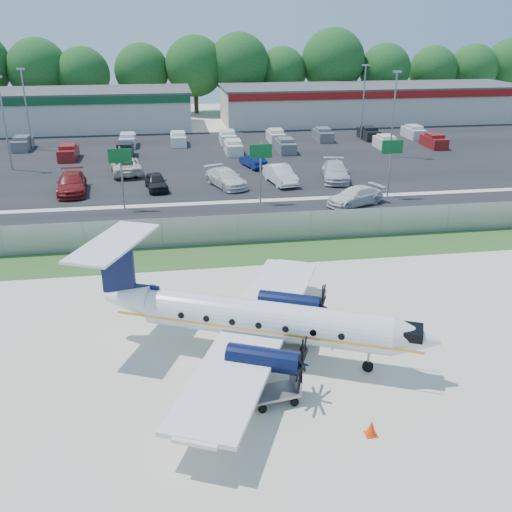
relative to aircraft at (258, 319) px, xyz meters
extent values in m
plane|color=beige|center=(0.84, 0.07, -1.86)|extent=(170.00, 170.00, 0.00)
cube|color=#2D561E|center=(0.84, 12.07, -1.85)|extent=(170.00, 4.00, 0.02)
cube|color=black|center=(0.84, 19.07, -1.84)|extent=(170.00, 8.00, 0.02)
cube|color=black|center=(0.84, 40.07, -1.84)|extent=(170.00, 32.00, 0.02)
cube|color=gray|center=(0.84, 14.07, -0.86)|extent=(120.00, 0.02, 1.90)
cube|color=gray|center=(0.84, 14.07, 0.12)|extent=(120.00, 0.06, 0.06)
cube|color=gray|center=(0.84, 14.07, -1.81)|extent=(120.00, 0.06, 0.06)
cube|color=beige|center=(-23.16, 62.07, 0.64)|extent=(46.00, 12.00, 5.00)
cube|color=#474749|center=(-23.16, 62.07, 3.26)|extent=(46.40, 12.40, 0.24)
cube|color=#0F4723|center=(-23.16, 55.97, 2.64)|extent=(46.00, 0.20, 1.00)
cube|color=beige|center=(26.84, 62.07, 0.64)|extent=(44.00, 12.00, 5.00)
cube|color=#474749|center=(26.84, 62.07, 3.26)|extent=(44.40, 12.40, 0.24)
cube|color=maroon|center=(26.84, 55.97, 2.64)|extent=(44.00, 0.20, 1.00)
cylinder|color=gray|center=(-7.16, 23.07, 0.64)|extent=(0.14, 0.14, 5.00)
cube|color=#0C5923|center=(-7.16, 22.92, 2.44)|extent=(1.80, 0.08, 1.10)
cylinder|color=gray|center=(3.84, 23.07, 0.64)|extent=(0.14, 0.14, 5.00)
cube|color=#0C5923|center=(3.84, 22.92, 2.44)|extent=(1.80, 0.08, 1.10)
cylinder|color=gray|center=(14.84, 23.07, 0.64)|extent=(0.14, 0.14, 5.00)
cube|color=#0C5923|center=(14.84, 22.92, 2.44)|extent=(1.80, 0.08, 1.10)
cylinder|color=gray|center=(-19.16, 38.07, 2.64)|extent=(0.18, 0.18, 9.00)
cylinder|color=gray|center=(20.84, 38.07, 2.64)|extent=(0.18, 0.18, 9.00)
cube|color=gray|center=(20.84, 38.07, 7.14)|extent=(0.90, 0.35, 0.18)
cylinder|color=gray|center=(-19.16, 48.07, 2.64)|extent=(0.18, 0.18, 9.00)
cube|color=gray|center=(-19.16, 48.07, 7.14)|extent=(0.90, 0.35, 0.18)
cylinder|color=gray|center=(20.84, 48.07, 2.64)|extent=(0.18, 0.18, 9.00)
cube|color=gray|center=(20.84, 48.07, 7.14)|extent=(0.90, 0.35, 0.18)
cylinder|color=white|center=(0.31, -0.14, 0.00)|extent=(10.52, 5.86, 1.64)
cone|color=white|center=(6.11, -2.70, 0.00)|extent=(2.40, 2.27, 1.64)
cone|color=white|center=(-5.64, 2.49, 0.17)|extent=(2.71, 2.41, 1.64)
cube|color=black|center=(5.96, -2.63, 0.30)|extent=(1.16, 1.34, 0.39)
cube|color=white|center=(-0.08, 0.04, -0.48)|extent=(8.66, 15.00, 0.19)
cylinder|color=black|center=(-0.22, -2.64, -0.35)|extent=(3.07, 2.05, 0.95)
cylinder|color=black|center=(1.80, 1.94, -0.35)|extent=(3.07, 2.05, 0.95)
cube|color=black|center=(-6.04, 2.67, 1.64)|extent=(1.56, 0.80, 2.50)
cube|color=white|center=(-6.12, 2.70, 2.89)|extent=(4.06, 5.73, 0.12)
cylinder|color=gray|center=(4.42, -1.95, -1.29)|extent=(0.10, 0.10, 1.12)
cylinder|color=black|center=(4.42, -1.95, -1.61)|extent=(0.50, 0.34, 0.48)
cylinder|color=black|center=(-1.09, -2.25, -1.58)|extent=(0.64, 0.54, 0.55)
cylinder|color=black|center=(0.93, 2.32, -1.58)|extent=(0.64, 0.54, 0.55)
cube|color=gray|center=(0.09, -3.39, -1.43)|extent=(2.04, 1.43, 0.11)
cube|color=gray|center=(-0.79, -3.54, -1.15)|extent=(0.26, 1.12, 0.56)
cube|color=gray|center=(0.97, -3.24, -1.15)|extent=(0.26, 1.12, 0.56)
cylinder|color=black|center=(-0.47, -4.01, -1.69)|extent=(0.35, 0.17, 0.34)
cylinder|color=black|center=(-0.65, -3.00, -1.69)|extent=(0.35, 0.17, 0.34)
cylinder|color=black|center=(0.82, -3.79, -1.69)|extent=(0.35, 0.17, 0.34)
cylinder|color=black|center=(0.65, -2.77, -1.69)|extent=(0.35, 0.17, 0.34)
cube|color=gray|center=(1.65, 0.67, -1.45)|extent=(2.06, 1.64, 0.11)
cube|color=gray|center=(0.85, 0.97, -1.18)|extent=(0.45, 1.03, 0.54)
cube|color=gray|center=(2.44, 0.37, -1.18)|extent=(0.45, 1.03, 0.54)
cylinder|color=black|center=(0.88, 0.43, -1.69)|extent=(0.34, 0.22, 0.32)
cylinder|color=black|center=(1.24, 1.35, -1.69)|extent=(0.34, 0.22, 0.32)
cylinder|color=black|center=(2.06, -0.02, -1.69)|extent=(0.34, 0.22, 0.32)
cylinder|color=black|center=(2.41, 0.91, -1.69)|extent=(0.34, 0.22, 0.32)
cone|color=#FF3B08|center=(3.19, -5.86, -1.55)|extent=(0.40, 0.40, 0.61)
cube|color=#FF3B08|center=(3.19, -5.86, -1.84)|extent=(0.43, 0.43, 0.03)
cone|color=#FF3B08|center=(2.81, 6.76, -1.59)|extent=(0.35, 0.35, 0.52)
cube|color=#FF3B08|center=(2.81, 6.76, -1.84)|extent=(0.37, 0.37, 0.03)
imported|color=silver|center=(11.34, 21.23, -1.86)|extent=(5.42, 3.91, 1.46)
imported|color=maroon|center=(-11.91, 28.40, -1.86)|extent=(2.90, 6.04, 1.70)
imported|color=black|center=(-4.67, 28.33, -1.86)|extent=(2.32, 4.46, 1.45)
imported|color=silver|center=(1.56, 28.43, -1.86)|extent=(3.96, 5.84, 1.57)
imported|color=silver|center=(6.63, 28.70, -1.86)|extent=(2.63, 5.32, 1.68)
imported|color=silver|center=(11.95, 29.08, -1.86)|extent=(3.52, 6.16, 1.68)
imported|color=beige|center=(-7.64, 34.63, -1.86)|extent=(3.53, 6.29, 1.66)
imported|color=navy|center=(5.08, 35.41, -1.86)|extent=(2.51, 4.33, 1.35)
camera|label=1|loc=(-3.46, -21.63, 11.98)|focal=40.00mm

